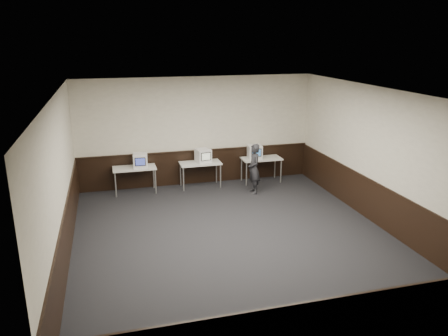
# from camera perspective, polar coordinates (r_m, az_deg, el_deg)

# --- Properties ---
(floor) EXTENTS (8.00, 8.00, 0.00)m
(floor) POSITION_cam_1_polar(r_m,az_deg,el_deg) (9.79, 1.41, -9.18)
(floor) COLOR black
(floor) RESTS_ON ground
(ceiling) EXTENTS (8.00, 8.00, 0.00)m
(ceiling) POSITION_cam_1_polar(r_m,az_deg,el_deg) (8.87, 1.55, 9.74)
(ceiling) COLOR white
(ceiling) RESTS_ON back_wall
(back_wall) EXTENTS (7.00, 0.00, 7.00)m
(back_wall) POSITION_cam_1_polar(r_m,az_deg,el_deg) (12.97, -3.55, 4.81)
(back_wall) COLOR beige
(back_wall) RESTS_ON ground
(front_wall) EXTENTS (7.00, 0.00, 7.00)m
(front_wall) POSITION_cam_1_polar(r_m,az_deg,el_deg) (5.76, 13.05, -11.50)
(front_wall) COLOR beige
(front_wall) RESTS_ON ground
(left_wall) EXTENTS (0.00, 8.00, 8.00)m
(left_wall) POSITION_cam_1_polar(r_m,az_deg,el_deg) (8.91, -20.67, -1.89)
(left_wall) COLOR beige
(left_wall) RESTS_ON ground
(right_wall) EXTENTS (0.00, 8.00, 8.00)m
(right_wall) POSITION_cam_1_polar(r_m,az_deg,el_deg) (10.70, 19.76, 1.24)
(right_wall) COLOR beige
(right_wall) RESTS_ON ground
(wainscot_back) EXTENTS (6.98, 0.04, 1.00)m
(wainscot_back) POSITION_cam_1_polar(r_m,az_deg,el_deg) (13.22, -3.45, 0.13)
(wainscot_back) COLOR black
(wainscot_back) RESTS_ON back_wall
(wainscot_front) EXTENTS (6.98, 0.04, 1.00)m
(wainscot_front) POSITION_cam_1_polar(r_m,az_deg,el_deg) (6.37, 12.27, -20.18)
(wainscot_front) COLOR black
(wainscot_front) RESTS_ON front_wall
(wainscot_left) EXTENTS (0.04, 7.98, 1.00)m
(wainscot_left) POSITION_cam_1_polar(r_m,az_deg,el_deg) (9.30, -19.85, -8.32)
(wainscot_left) COLOR black
(wainscot_left) RESTS_ON left_wall
(wainscot_right) EXTENTS (0.04, 7.98, 1.00)m
(wainscot_right) POSITION_cam_1_polar(r_m,az_deg,el_deg) (11.02, 19.11, -4.28)
(wainscot_right) COLOR black
(wainscot_right) RESTS_ON right_wall
(wainscot_rail) EXTENTS (6.98, 0.06, 0.04)m
(wainscot_rail) POSITION_cam_1_polar(r_m,az_deg,el_deg) (13.06, -3.47, 2.29)
(wainscot_rail) COLOR black
(wainscot_rail) RESTS_ON wainscot_back
(desk_left) EXTENTS (1.20, 0.60, 0.75)m
(desk_left) POSITION_cam_1_polar(r_m,az_deg,el_deg) (12.58, -11.61, -0.22)
(desk_left) COLOR silver
(desk_left) RESTS_ON ground
(desk_center) EXTENTS (1.20, 0.60, 0.75)m
(desk_center) POSITION_cam_1_polar(r_m,az_deg,el_deg) (12.81, -3.12, 0.42)
(desk_center) COLOR silver
(desk_center) RESTS_ON ground
(desk_right) EXTENTS (1.20, 0.60, 0.75)m
(desk_right) POSITION_cam_1_polar(r_m,az_deg,el_deg) (13.32, 4.90, 1.02)
(desk_right) COLOR silver
(desk_right) RESTS_ON ground
(emac_left) EXTENTS (0.43, 0.45, 0.39)m
(emac_left) POSITION_cam_1_polar(r_m,az_deg,el_deg) (12.48, -10.87, 0.98)
(emac_left) COLOR white
(emac_left) RESTS_ON desk_left
(emac_center) EXTENTS (0.47, 0.49, 0.40)m
(emac_center) POSITION_cam_1_polar(r_m,az_deg,el_deg) (12.78, -2.74, 1.64)
(emac_center) COLOR white
(emac_center) RESTS_ON desk_center
(emac_right) EXTENTS (0.45, 0.47, 0.41)m
(emac_right) POSITION_cam_1_polar(r_m,az_deg,el_deg) (13.21, 4.04, 2.15)
(emac_right) COLOR white
(emac_right) RESTS_ON desk_right
(person) EXTENTS (0.36, 0.53, 1.43)m
(person) POSITION_cam_1_polar(r_m,az_deg,el_deg) (12.32, 3.93, -0.11)
(person) COLOR #25262B
(person) RESTS_ON ground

